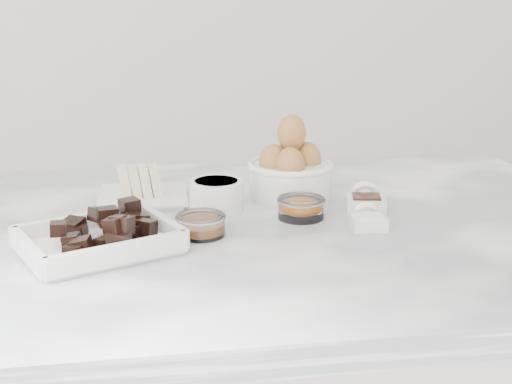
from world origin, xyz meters
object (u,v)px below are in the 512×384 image
at_px(vanilla_spoon, 366,200).
at_px(salt_spoon, 368,219).
at_px(zest_bowl, 301,207).
at_px(honey_bowl, 201,224).
at_px(sugar_ramekin, 216,195).
at_px(butter_plate, 141,190).
at_px(chocolate_dish, 99,236).
at_px(egg_bowl, 290,170).

relative_size(vanilla_spoon, salt_spoon, 1.28).
bearing_deg(salt_spoon, vanilla_spoon, 74.36).
bearing_deg(zest_bowl, honey_bowl, -161.31).
bearing_deg(sugar_ramekin, honey_bowl, -107.86).
bearing_deg(butter_plate, zest_bowl, -28.02).
height_order(chocolate_dish, egg_bowl, egg_bowl).
bearing_deg(honey_bowl, zest_bowl, 18.69).
relative_size(sugar_ramekin, honey_bowl, 1.16).
distance_m(butter_plate, salt_spoon, 0.39).
distance_m(butter_plate, egg_bowl, 0.26).
xyz_separation_m(butter_plate, salt_spoon, (0.34, -0.19, -0.01)).
bearing_deg(zest_bowl, chocolate_dish, -162.24).
height_order(egg_bowl, salt_spoon, egg_bowl).
bearing_deg(sugar_ramekin, vanilla_spoon, -7.23).
relative_size(sugar_ramekin, vanilla_spoon, 1.02).
bearing_deg(chocolate_dish, sugar_ramekin, 40.77).
height_order(butter_plate, salt_spoon, butter_plate).
height_order(chocolate_dish, butter_plate, butter_plate).
height_order(chocolate_dish, salt_spoon, chocolate_dish).
relative_size(butter_plate, vanilla_spoon, 1.77).
relative_size(butter_plate, sugar_ramekin, 1.74).
xyz_separation_m(chocolate_dish, salt_spoon, (0.40, 0.04, -0.01)).
height_order(chocolate_dish, zest_bowl, chocolate_dish).
xyz_separation_m(chocolate_dish, honey_bowl, (0.15, 0.04, -0.01)).
bearing_deg(butter_plate, salt_spoon, -29.77).
height_order(honey_bowl, salt_spoon, salt_spoon).
relative_size(sugar_ramekin, egg_bowl, 0.58).
xyz_separation_m(honey_bowl, zest_bowl, (0.16, 0.06, 0.00)).
bearing_deg(chocolate_dish, egg_bowl, 35.38).
height_order(zest_bowl, salt_spoon, salt_spoon).
bearing_deg(chocolate_dish, zest_bowl, 17.76).
bearing_deg(vanilla_spoon, butter_plate, 163.78).
bearing_deg(sugar_ramekin, zest_bowl, -24.08).
height_order(zest_bowl, vanilla_spoon, vanilla_spoon).
height_order(chocolate_dish, sugar_ramekin, chocolate_dish).
distance_m(butter_plate, zest_bowl, 0.28).
height_order(sugar_ramekin, egg_bowl, egg_bowl).
height_order(butter_plate, egg_bowl, egg_bowl).
relative_size(chocolate_dish, butter_plate, 1.65).
distance_m(chocolate_dish, salt_spoon, 0.40).
relative_size(honey_bowl, zest_bowl, 0.97).
distance_m(egg_bowl, honey_bowl, 0.26).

